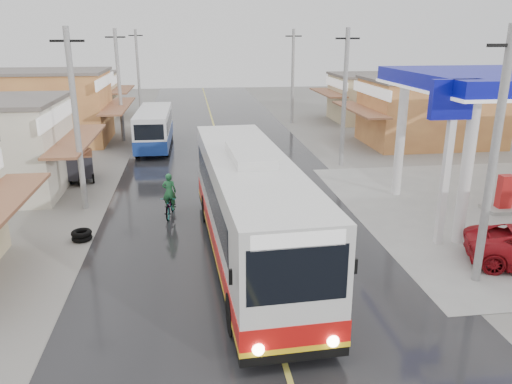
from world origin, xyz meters
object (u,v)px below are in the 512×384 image
cyclist (170,202)px  tyre_stack (82,235)px  tricycle_far (81,165)px  second_bus (154,128)px  coach_bus (250,208)px  tricycle_near (74,165)px

cyclist → tyre_stack: cyclist is taller
tricycle_far → tyre_stack: 8.75m
second_bus → tricycle_far: bearing=-114.0°
second_bus → tricycle_far: 8.33m
cyclist → tricycle_far: (-4.96, 6.37, 0.22)m
cyclist → tyre_stack: 4.05m
tyre_stack → cyclist: bearing=33.3°
second_bus → tricycle_far: size_ratio=3.90×
coach_bus → tyre_stack: 7.01m
coach_bus → tricycle_near: size_ratio=5.62×
tricycle_far → coach_bus: bearing=-65.8°
cyclist → tyre_stack: (-3.36, -2.21, -0.46)m
second_bus → cyclist: (1.45, -13.90, -0.77)m
tyre_stack → coach_bus: bearing=-22.1°
second_bus → tricycle_near: (-3.81, -7.78, -0.48)m
coach_bus → second_bus: 19.18m
coach_bus → tricycle_near: (-8.19, 10.88, -0.99)m
tricycle_near → tricycle_far: (0.30, 0.25, -0.07)m
second_bus → cyclist: bearing=-83.1°
coach_bus → cyclist: (-2.93, 4.76, -1.27)m
tricycle_far → tyre_stack: bearing=-90.6°
second_bus → tricycle_far: (-3.51, -7.54, -0.55)m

